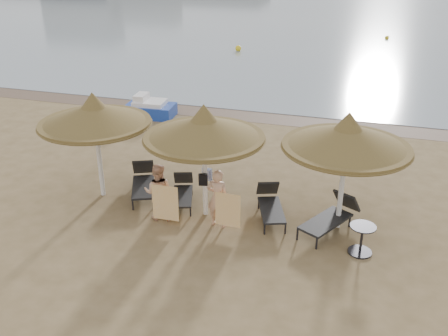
{
  "coord_description": "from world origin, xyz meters",
  "views": [
    {
      "loc": [
        4.4,
        -10.99,
        7.21
      ],
      "look_at": [
        0.73,
        1.2,
        1.28
      ],
      "focal_mm": 40.0,
      "sensor_mm": 36.0,
      "label": 1
    }
  ],
  "objects_px": {
    "palapa_right": "(347,137)",
    "lounger_near_left": "(183,191)",
    "palapa_left": "(94,115)",
    "lounger_near_right": "(270,204)",
    "person_left": "(158,188)",
    "lounger_far_left": "(143,181)",
    "pedal_boat": "(150,108)",
    "person_right": "(218,194)",
    "lounger_far_right": "(332,215)",
    "palapa_center": "(204,128)",
    "side_table": "(361,240)"
  },
  "relations": [
    {
      "from": "lounger_near_right",
      "to": "pedal_boat",
      "type": "relative_size",
      "value": 0.89
    },
    {
      "from": "lounger_far_right",
      "to": "pedal_boat",
      "type": "xyz_separation_m",
      "value": [
        -8.6,
        7.16,
        -0.04
      ]
    },
    {
      "from": "palapa_left",
      "to": "person_left",
      "type": "relative_size",
      "value": 1.71
    },
    {
      "from": "palapa_right",
      "to": "person_right",
      "type": "bearing_deg",
      "value": -164.32
    },
    {
      "from": "lounger_near_right",
      "to": "person_right",
      "type": "relative_size",
      "value": 0.99
    },
    {
      "from": "lounger_far_left",
      "to": "lounger_near_left",
      "type": "distance_m",
      "value": 1.37
    },
    {
      "from": "lounger_near_right",
      "to": "side_table",
      "type": "xyz_separation_m",
      "value": [
        2.55,
        -1.18,
        -0.01
      ]
    },
    {
      "from": "lounger_far_right",
      "to": "pedal_boat",
      "type": "distance_m",
      "value": 11.19
    },
    {
      "from": "person_left",
      "to": "person_right",
      "type": "bearing_deg",
      "value": 171.44
    },
    {
      "from": "palapa_center",
      "to": "lounger_near_right",
      "type": "height_order",
      "value": "palapa_center"
    },
    {
      "from": "lounger_far_left",
      "to": "lounger_near_right",
      "type": "xyz_separation_m",
      "value": [
        4.02,
        -0.23,
        -0.02
      ]
    },
    {
      "from": "lounger_near_left",
      "to": "lounger_near_right",
      "type": "distance_m",
      "value": 2.67
    },
    {
      "from": "side_table",
      "to": "palapa_center",
      "type": "bearing_deg",
      "value": 170.72
    },
    {
      "from": "lounger_near_left",
      "to": "pedal_boat",
      "type": "bearing_deg",
      "value": 103.03
    },
    {
      "from": "palapa_center",
      "to": "lounger_near_left",
      "type": "relative_size",
      "value": 1.86
    },
    {
      "from": "palapa_right",
      "to": "lounger_near_right",
      "type": "bearing_deg",
      "value": 177.55
    },
    {
      "from": "lounger_near_left",
      "to": "person_left",
      "type": "height_order",
      "value": "person_left"
    },
    {
      "from": "lounger_far_left",
      "to": "pedal_boat",
      "type": "distance_m",
      "value": 7.28
    },
    {
      "from": "side_table",
      "to": "person_left",
      "type": "relative_size",
      "value": 0.41
    },
    {
      "from": "lounger_far_left",
      "to": "person_right",
      "type": "xyz_separation_m",
      "value": [
        2.78,
        -1.19,
        0.59
      ]
    },
    {
      "from": "lounger_near_right",
      "to": "palapa_left",
      "type": "bearing_deg",
      "value": 163.28
    },
    {
      "from": "lounger_far_right",
      "to": "palapa_right",
      "type": "bearing_deg",
      "value": 71.42
    },
    {
      "from": "lounger_near_right",
      "to": "palapa_right",
      "type": "bearing_deg",
      "value": -22.01
    },
    {
      "from": "lounger_far_left",
      "to": "side_table",
      "type": "xyz_separation_m",
      "value": [
        6.57,
        -1.4,
        -0.03
      ]
    },
    {
      "from": "lounger_near_right",
      "to": "pedal_boat",
      "type": "distance_m",
      "value": 9.75
    },
    {
      "from": "palapa_right",
      "to": "pedal_boat",
      "type": "distance_m",
      "value": 11.44
    },
    {
      "from": "side_table",
      "to": "person_left",
      "type": "distance_m",
      "value": 5.52
    },
    {
      "from": "palapa_center",
      "to": "person_right",
      "type": "distance_m",
      "value": 1.78
    },
    {
      "from": "palapa_left",
      "to": "lounger_far_right",
      "type": "bearing_deg",
      "value": 0.22
    },
    {
      "from": "pedal_boat",
      "to": "person_left",
      "type": "bearing_deg",
      "value": -68.02
    },
    {
      "from": "person_right",
      "to": "lounger_far_right",
      "type": "bearing_deg",
      "value": -163.15
    },
    {
      "from": "lounger_near_left",
      "to": "lounger_far_right",
      "type": "height_order",
      "value": "lounger_far_right"
    },
    {
      "from": "palapa_left",
      "to": "palapa_right",
      "type": "xyz_separation_m",
      "value": [
        7.06,
        0.18,
        0.04
      ]
    },
    {
      "from": "lounger_near_right",
      "to": "person_right",
      "type": "height_order",
      "value": "person_right"
    },
    {
      "from": "palapa_right",
      "to": "lounger_near_right",
      "type": "relative_size",
      "value": 1.71
    },
    {
      "from": "lounger_near_left",
      "to": "pedal_boat",
      "type": "height_order",
      "value": "pedal_boat"
    },
    {
      "from": "person_right",
      "to": "palapa_center",
      "type": "bearing_deg",
      "value": -40.05
    },
    {
      "from": "palapa_left",
      "to": "person_right",
      "type": "distance_m",
      "value": 4.29
    },
    {
      "from": "lounger_far_left",
      "to": "person_right",
      "type": "relative_size",
      "value": 1.04
    },
    {
      "from": "palapa_right",
      "to": "person_left",
      "type": "bearing_deg",
      "value": -168.65
    },
    {
      "from": "palapa_left",
      "to": "person_left",
      "type": "height_order",
      "value": "palapa_left"
    },
    {
      "from": "palapa_right",
      "to": "lounger_near_left",
      "type": "distance_m",
      "value": 5.11
    },
    {
      "from": "side_table",
      "to": "person_right",
      "type": "bearing_deg",
      "value": 176.78
    },
    {
      "from": "palapa_right",
      "to": "person_left",
      "type": "xyz_separation_m",
      "value": [
        -4.84,
        -0.97,
        -1.66
      ]
    },
    {
      "from": "palapa_right",
      "to": "lounger_far_right",
      "type": "bearing_deg",
      "value": -137.19
    },
    {
      "from": "palapa_center",
      "to": "person_right",
      "type": "bearing_deg",
      "value": -43.08
    },
    {
      "from": "palapa_center",
      "to": "side_table",
      "type": "relative_size",
      "value": 4.25
    },
    {
      "from": "person_left",
      "to": "person_right",
      "type": "height_order",
      "value": "person_right"
    },
    {
      "from": "person_right",
      "to": "pedal_boat",
      "type": "bearing_deg",
      "value": -51.54
    },
    {
      "from": "palapa_center",
      "to": "lounger_near_right",
      "type": "relative_size",
      "value": 1.7
    }
  ]
}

